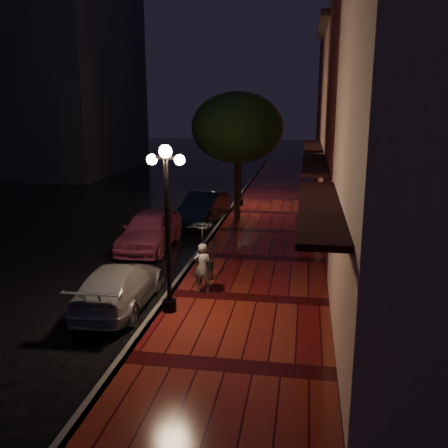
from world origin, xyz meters
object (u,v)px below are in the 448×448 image
Objects in this scene: streetlamp_near at (167,220)px; parking_meter at (212,257)px; streetlamp_far at (240,159)px; street_tree at (238,130)px; pink_car at (150,229)px; navy_car at (204,207)px; silver_car at (119,286)px; woman_with_umbrella at (202,247)px.

parking_meter is (0.65, 2.51, -1.73)m from streetlamp_near.
streetlamp_far is 3.44m from street_tree.
pink_car is 4.74m from navy_car.
streetlamp_near is 2.56m from silver_car.
street_tree is at bearing -85.09° from streetlamp_far.
streetlamp_near is 10.83m from navy_car.
parking_meter is (3.06, -3.47, 0.13)m from pink_car.
street_tree is at bearing 21.54° from navy_car.
streetlamp_near is 3.12m from parking_meter.
streetlamp_near is 1.02× the size of navy_car.
pink_car is 2.11× the size of woman_with_umbrella.
street_tree reaches higher than navy_car.
streetlamp_far is at bearing 90.00° from streetlamp_near.
street_tree is 6.67m from pink_car.
streetlamp_near is at bearing -91.35° from street_tree.
woman_with_umbrella is at bearing -57.12° from pink_car.
street_tree is 1.41× the size of silver_car.
streetlamp_near is 14.00m from streetlamp_far.
navy_car is at bearing 75.47° from pink_car.
navy_car reaches higher than parking_meter.
woman_with_umbrella is (2.12, 1.01, 0.91)m from silver_car.
navy_car reaches higher than silver_car.
silver_car is 3.49× the size of parking_meter.
streetlamp_near is 1.00× the size of streetlamp_far.
pink_car is (-2.67, -5.00, -3.50)m from street_tree.
pink_car reaches higher than navy_car.
pink_car is 1.02× the size of navy_car.
parking_meter is (2.18, 2.09, 0.27)m from silver_car.
navy_car is 10.16m from silver_car.
streetlamp_far is 1.04× the size of silver_car.
pink_car is at bearing 111.91° from streetlamp_near.
streetlamp_far is 1.02× the size of navy_car.
streetlamp_far is 4.11m from navy_car.
street_tree is (0.26, 10.99, 1.64)m from streetlamp_near.
woman_with_umbrella is (0.59, 1.43, -1.09)m from streetlamp_near.
street_tree is 11.32m from silver_car.
parking_meter reaches higher than silver_car.
pink_car is 1.05× the size of silver_car.
navy_car is (-1.51, -0.41, -3.55)m from street_tree.
navy_car is at bearing -78.89° from woman_with_umbrella.
woman_with_umbrella is 1.26m from parking_meter.
silver_car is at bearing -96.44° from streetlamp_far.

